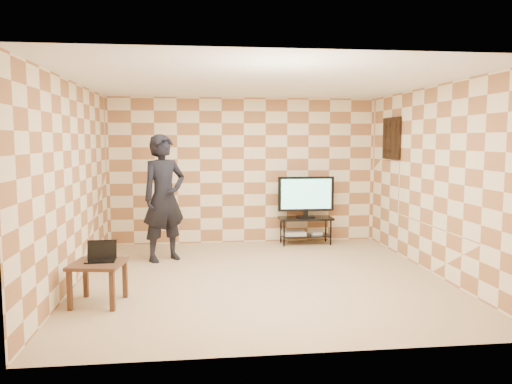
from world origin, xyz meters
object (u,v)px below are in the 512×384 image
tv_stand (306,224)px  side_table (98,270)px  tv (306,195)px  person (164,198)px

tv_stand → side_table: 4.38m
tv_stand → tv: 0.55m
side_table → tv_stand: bearing=43.9°
tv → person: size_ratio=0.52×
tv → side_table: (-3.16, -3.04, -0.51)m
tv → side_table: size_ratio=1.56×
side_table → person: bearing=72.7°
side_table → person: (0.65, 2.08, 0.60)m
person → tv_stand: bearing=-10.9°
tv_stand → tv: (0.00, -0.00, 0.55)m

